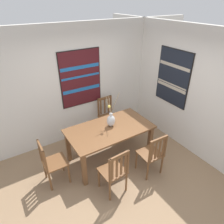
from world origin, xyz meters
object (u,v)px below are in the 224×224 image
painting_on_side_wall (173,77)px  dining_table (110,132)px  chair_2 (152,154)px  painting_on_back_wall (81,78)px  chair_1 (51,162)px  chair_3 (114,171)px  chair_0 (107,115)px  centerpiece_vase (111,120)px

painting_on_side_wall → dining_table: bearing=179.9°
chair_2 → painting_on_back_wall: size_ratio=0.73×
dining_table → chair_1: bearing=-179.2°
chair_2 → painting_on_side_wall: (1.23, 0.83, 1.05)m
chair_2 → chair_3: 0.86m
chair_0 → painting_on_back_wall: size_ratio=0.73×
chair_2 → painting_on_back_wall: 2.28m
chair_1 → dining_table: bearing=0.8°
chair_2 → centerpiece_vase: bearing=113.8°
dining_table → chair_3: bearing=-116.4°
chair_1 → chair_2: bearing=-25.3°
centerpiece_vase → chair_1: size_ratio=0.80×
dining_table → centerpiece_vase: size_ratio=2.31×
centerpiece_vase → painting_on_back_wall: bearing=96.8°
chair_1 → chair_2: chair_2 is taller
chair_0 → painting_on_back_wall: 1.18m
centerpiece_vase → painting_on_side_wall: (1.62, -0.05, 0.62)m
painting_on_back_wall → painting_on_side_wall: size_ratio=1.03×
chair_1 → chair_3: chair_3 is taller
chair_3 → centerpiece_vase: bearing=61.6°
centerpiece_vase → painting_on_side_wall: 1.73m
centerpiece_vase → chair_3: (-0.47, -0.87, -0.43)m
chair_1 → painting_on_side_wall: 3.13m
chair_1 → painting_on_back_wall: 1.95m
centerpiece_vase → chair_0: (0.40, 0.82, -0.44)m
dining_table → chair_0: (0.47, 0.87, -0.17)m
dining_table → chair_0: size_ratio=1.83×
chair_3 → painting_on_back_wall: size_ratio=0.74×
dining_table → chair_1: size_ratio=1.86×
chair_1 → chair_3: 1.18m
chair_2 → chair_3: chair_3 is taller
painting_on_back_wall → chair_3: bearing=-99.8°
dining_table → chair_1: 1.28m
centerpiece_vase → chair_2: bearing=-66.2°
chair_0 → painting_on_side_wall: (1.21, -0.87, 1.05)m
chair_0 → chair_3: chair_3 is taller
dining_table → chair_2: (0.45, -0.83, -0.17)m
chair_1 → painting_on_side_wall: painting_on_side_wall is taller
dining_table → chair_0: 1.00m
centerpiece_vase → painting_on_back_wall: (-0.13, 1.10, 0.58)m
centerpiece_vase → chair_1: centerpiece_vase is taller
chair_3 → painting_on_side_wall: painting_on_side_wall is taller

